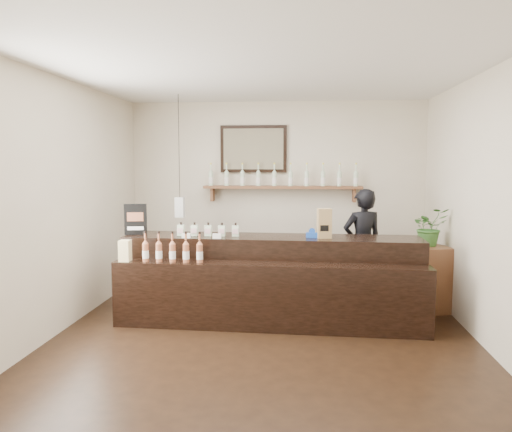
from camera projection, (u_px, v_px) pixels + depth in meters
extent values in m
plane|color=black|center=(264.00, 336.00, 5.39)|extent=(5.00, 5.00, 0.00)
plane|color=beige|center=(276.00, 193.00, 7.72)|extent=(4.50, 0.00, 4.50)
plane|color=beige|center=(230.00, 246.00, 2.77)|extent=(4.50, 0.00, 4.50)
plane|color=beige|center=(59.00, 206.00, 5.45)|extent=(0.00, 5.00, 5.00)
plane|color=beige|center=(486.00, 209.00, 5.04)|extent=(0.00, 5.00, 5.00)
plane|color=white|center=(264.00, 71.00, 5.10)|extent=(5.00, 5.00, 0.00)
cube|color=brown|center=(282.00, 187.00, 7.57)|extent=(2.40, 0.25, 0.04)
cube|color=brown|center=(213.00, 195.00, 7.71)|extent=(0.04, 0.20, 0.20)
cube|color=brown|center=(354.00, 195.00, 7.52)|extent=(0.04, 0.20, 0.20)
cube|color=black|center=(253.00, 149.00, 7.65)|extent=(1.02, 0.04, 0.72)
cube|color=#463D2D|center=(253.00, 149.00, 7.63)|extent=(0.92, 0.01, 0.62)
cube|color=white|center=(180.00, 207.00, 6.96)|extent=(0.12, 0.12, 0.28)
cylinder|color=black|center=(179.00, 146.00, 6.87)|extent=(0.01, 0.01, 1.41)
cylinder|color=silver|center=(211.00, 179.00, 7.66)|extent=(0.07, 0.07, 0.20)
cone|color=silver|center=(211.00, 171.00, 7.65)|extent=(0.07, 0.07, 0.05)
cylinder|color=silver|center=(211.00, 167.00, 7.64)|extent=(0.02, 0.02, 0.07)
cylinder|color=gold|center=(211.00, 164.00, 7.64)|extent=(0.03, 0.03, 0.02)
cylinder|color=white|center=(211.00, 180.00, 7.66)|extent=(0.07, 0.07, 0.09)
cylinder|color=silver|center=(227.00, 179.00, 7.64)|extent=(0.07, 0.07, 0.20)
cone|color=silver|center=(227.00, 171.00, 7.62)|extent=(0.07, 0.07, 0.05)
cylinder|color=silver|center=(226.00, 167.00, 7.62)|extent=(0.02, 0.02, 0.07)
cylinder|color=gold|center=(226.00, 164.00, 7.61)|extent=(0.03, 0.03, 0.02)
cylinder|color=white|center=(227.00, 180.00, 7.64)|extent=(0.07, 0.07, 0.09)
cylinder|color=silver|center=(242.00, 179.00, 7.62)|extent=(0.07, 0.07, 0.20)
cone|color=silver|center=(242.00, 171.00, 7.60)|extent=(0.07, 0.07, 0.05)
cylinder|color=silver|center=(242.00, 167.00, 7.60)|extent=(0.02, 0.02, 0.07)
cylinder|color=gold|center=(242.00, 164.00, 7.59)|extent=(0.03, 0.03, 0.02)
cylinder|color=white|center=(242.00, 180.00, 7.62)|extent=(0.07, 0.07, 0.09)
cylinder|color=silver|center=(258.00, 179.00, 7.59)|extent=(0.07, 0.07, 0.20)
cone|color=silver|center=(258.00, 171.00, 7.58)|extent=(0.07, 0.07, 0.05)
cylinder|color=silver|center=(258.00, 167.00, 7.57)|extent=(0.02, 0.02, 0.07)
cylinder|color=gold|center=(258.00, 164.00, 7.57)|extent=(0.03, 0.03, 0.02)
cylinder|color=white|center=(258.00, 180.00, 7.59)|extent=(0.07, 0.07, 0.09)
cylinder|color=silver|center=(274.00, 179.00, 7.57)|extent=(0.07, 0.07, 0.20)
cone|color=silver|center=(274.00, 171.00, 7.56)|extent=(0.07, 0.07, 0.05)
cylinder|color=silver|center=(274.00, 167.00, 7.55)|extent=(0.02, 0.02, 0.07)
cylinder|color=gold|center=(274.00, 164.00, 7.55)|extent=(0.03, 0.03, 0.02)
cylinder|color=white|center=(274.00, 180.00, 7.57)|extent=(0.07, 0.07, 0.09)
cylinder|color=silver|center=(290.00, 179.00, 7.55)|extent=(0.07, 0.07, 0.20)
cone|color=silver|center=(290.00, 171.00, 7.53)|extent=(0.07, 0.07, 0.05)
cylinder|color=silver|center=(291.00, 167.00, 7.53)|extent=(0.02, 0.02, 0.07)
cylinder|color=gold|center=(291.00, 164.00, 7.52)|extent=(0.03, 0.03, 0.02)
cylinder|color=white|center=(290.00, 181.00, 7.55)|extent=(0.07, 0.07, 0.09)
cylinder|color=silver|center=(307.00, 179.00, 7.53)|extent=(0.07, 0.07, 0.20)
cone|color=silver|center=(307.00, 171.00, 7.51)|extent=(0.07, 0.07, 0.05)
cylinder|color=silver|center=(307.00, 167.00, 7.51)|extent=(0.02, 0.02, 0.07)
cylinder|color=gold|center=(307.00, 164.00, 7.50)|extent=(0.03, 0.03, 0.02)
cylinder|color=white|center=(307.00, 181.00, 7.53)|extent=(0.07, 0.07, 0.09)
cylinder|color=silver|center=(323.00, 179.00, 7.50)|extent=(0.07, 0.07, 0.20)
cone|color=silver|center=(323.00, 171.00, 7.49)|extent=(0.07, 0.07, 0.05)
cylinder|color=silver|center=(323.00, 167.00, 7.48)|extent=(0.02, 0.02, 0.07)
cylinder|color=gold|center=(323.00, 164.00, 7.48)|extent=(0.03, 0.03, 0.02)
cylinder|color=white|center=(323.00, 181.00, 7.51)|extent=(0.07, 0.07, 0.09)
cylinder|color=silver|center=(339.00, 179.00, 7.48)|extent=(0.07, 0.07, 0.20)
cone|color=silver|center=(339.00, 171.00, 7.47)|extent=(0.07, 0.07, 0.05)
cylinder|color=silver|center=(340.00, 167.00, 7.46)|extent=(0.02, 0.02, 0.07)
cylinder|color=gold|center=(340.00, 164.00, 7.46)|extent=(0.03, 0.03, 0.02)
cylinder|color=white|center=(339.00, 181.00, 7.48)|extent=(0.07, 0.07, 0.09)
cylinder|color=silver|center=(356.00, 179.00, 7.46)|extent=(0.07, 0.07, 0.20)
cone|color=silver|center=(356.00, 171.00, 7.45)|extent=(0.07, 0.07, 0.05)
cylinder|color=silver|center=(356.00, 167.00, 7.44)|extent=(0.02, 0.02, 0.07)
cylinder|color=gold|center=(356.00, 164.00, 7.43)|extent=(0.03, 0.03, 0.02)
cylinder|color=white|center=(356.00, 181.00, 7.46)|extent=(0.07, 0.07, 0.09)
cube|color=black|center=(271.00, 277.00, 6.03)|extent=(3.56, 0.74, 0.99)
cube|color=black|center=(269.00, 297.00, 5.58)|extent=(3.55, 0.43, 0.75)
cube|color=white|center=(186.00, 236.00, 5.84)|extent=(0.10, 0.04, 0.05)
cube|color=white|center=(217.00, 236.00, 5.80)|extent=(0.10, 0.04, 0.05)
cube|color=beige|center=(125.00, 256.00, 5.68)|extent=(0.12, 0.12, 0.12)
cube|color=beige|center=(125.00, 245.00, 5.67)|extent=(0.12, 0.12, 0.12)
cube|color=silver|center=(181.00, 230.00, 6.02)|extent=(0.08, 0.08, 0.13)
cube|color=#D7A7AA|center=(180.00, 231.00, 5.97)|extent=(0.07, 0.00, 0.06)
cylinder|color=black|center=(181.00, 223.00, 6.01)|extent=(0.02, 0.02, 0.03)
cube|color=silver|center=(195.00, 230.00, 6.00)|extent=(0.08, 0.08, 0.13)
cube|color=#D7A7AA|center=(194.00, 231.00, 5.96)|extent=(0.07, 0.00, 0.06)
cylinder|color=black|center=(195.00, 224.00, 5.99)|extent=(0.02, 0.02, 0.03)
cube|color=silver|center=(208.00, 231.00, 5.99)|extent=(0.08, 0.08, 0.13)
cube|color=#D7A7AA|center=(207.00, 231.00, 5.94)|extent=(0.07, 0.00, 0.06)
cylinder|color=black|center=(208.00, 224.00, 5.98)|extent=(0.02, 0.02, 0.03)
cube|color=silver|center=(222.00, 231.00, 5.97)|extent=(0.08, 0.08, 0.13)
cube|color=#D7A7AA|center=(221.00, 231.00, 5.93)|extent=(0.07, 0.00, 0.06)
cylinder|color=black|center=(222.00, 224.00, 5.96)|extent=(0.02, 0.02, 0.03)
cube|color=silver|center=(236.00, 231.00, 5.96)|extent=(0.08, 0.08, 0.13)
cube|color=#D7A7AA|center=(235.00, 231.00, 5.91)|extent=(0.07, 0.00, 0.06)
cylinder|color=black|center=(236.00, 224.00, 5.95)|extent=(0.02, 0.02, 0.03)
cylinder|color=#A25836|center=(146.00, 253.00, 5.66)|extent=(0.07, 0.07, 0.20)
cone|color=#A25836|center=(145.00, 242.00, 5.64)|extent=(0.07, 0.07, 0.05)
cylinder|color=#A25836|center=(145.00, 236.00, 5.64)|extent=(0.02, 0.02, 0.07)
cylinder|color=black|center=(145.00, 232.00, 5.63)|extent=(0.03, 0.03, 0.02)
cylinder|color=white|center=(146.00, 254.00, 5.66)|extent=(0.07, 0.07, 0.09)
cylinder|color=#A25836|center=(159.00, 253.00, 5.64)|extent=(0.07, 0.07, 0.20)
cone|color=#A25836|center=(159.00, 242.00, 5.63)|extent=(0.07, 0.07, 0.05)
cylinder|color=#A25836|center=(159.00, 236.00, 5.62)|extent=(0.02, 0.02, 0.07)
cylinder|color=black|center=(159.00, 232.00, 5.62)|extent=(0.03, 0.03, 0.02)
cylinder|color=white|center=(159.00, 255.00, 5.64)|extent=(0.07, 0.07, 0.09)
cylinder|color=#A25836|center=(172.00, 253.00, 5.63)|extent=(0.07, 0.07, 0.20)
cone|color=#A25836|center=(172.00, 242.00, 5.61)|extent=(0.07, 0.07, 0.05)
cylinder|color=#A25836|center=(172.00, 237.00, 5.61)|extent=(0.02, 0.02, 0.07)
cylinder|color=black|center=(172.00, 233.00, 5.60)|extent=(0.03, 0.03, 0.02)
cylinder|color=white|center=(172.00, 255.00, 5.63)|extent=(0.07, 0.07, 0.09)
cylinder|color=#A25836|center=(186.00, 253.00, 5.61)|extent=(0.07, 0.07, 0.20)
cone|color=#A25836|center=(186.00, 242.00, 5.60)|extent=(0.07, 0.07, 0.05)
cylinder|color=#A25836|center=(186.00, 237.00, 5.59)|extent=(0.02, 0.02, 0.07)
cylinder|color=black|center=(186.00, 233.00, 5.59)|extent=(0.03, 0.03, 0.02)
cylinder|color=white|center=(186.00, 255.00, 5.62)|extent=(0.07, 0.07, 0.09)
cylinder|color=#A25836|center=(200.00, 253.00, 5.60)|extent=(0.07, 0.07, 0.20)
cone|color=#A25836|center=(200.00, 242.00, 5.59)|extent=(0.07, 0.07, 0.05)
cylinder|color=#A25836|center=(199.00, 237.00, 5.58)|extent=(0.02, 0.02, 0.07)
cylinder|color=black|center=(199.00, 233.00, 5.57)|extent=(0.03, 0.03, 0.02)
cylinder|color=white|center=(200.00, 255.00, 5.60)|extent=(0.07, 0.07, 0.09)
cube|color=black|center=(136.00, 219.00, 6.09)|extent=(0.27, 0.07, 0.38)
cube|color=#9B5638|center=(135.00, 217.00, 6.07)|extent=(0.19, 0.04, 0.11)
cube|color=white|center=(135.00, 228.00, 6.09)|extent=(0.19, 0.04, 0.04)
cube|color=olive|center=(324.00, 223.00, 5.82)|extent=(0.17, 0.14, 0.35)
cube|color=black|center=(324.00, 228.00, 5.77)|extent=(0.10, 0.02, 0.07)
cube|color=#1947B3|center=(312.00, 235.00, 5.86)|extent=(0.14, 0.06, 0.06)
cylinder|color=#1947B3|center=(312.00, 231.00, 5.86)|extent=(0.08, 0.04, 0.07)
cube|color=brown|center=(428.00, 278.00, 6.33)|extent=(0.56, 0.66, 0.82)
imported|color=#376B2B|center=(429.00, 227.00, 6.27)|extent=(0.53, 0.49, 0.48)
imported|color=black|center=(362.00, 238.00, 6.72)|extent=(0.73, 0.59, 1.72)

